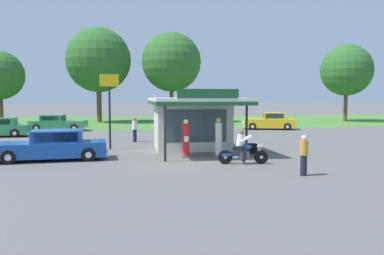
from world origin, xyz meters
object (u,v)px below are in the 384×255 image
(gas_pump_nearside, at_px, (186,140))
(bystander_leaning_by_kiosk, at_px, (135,129))
(parked_car_second_row_spare, at_px, (58,123))
(motorcycle_with_rider, at_px, (242,150))
(parked_car_back_row_left, at_px, (270,122))
(gas_pump_offside, at_px, (219,139))
(roadside_pole_sign, at_px, (109,98))
(spare_tire_stack, at_px, (252,149))
(bystander_standing_back_lot, at_px, (304,154))
(parked_car_back_row_far_left, at_px, (196,125))
(featured_classic_sedan, at_px, (53,146))

(gas_pump_nearside, xyz_separation_m, bystander_leaning_by_kiosk, (-2.38, 7.41, -0.00))
(parked_car_second_row_spare, bearing_deg, motorcycle_with_rider, -60.39)
(gas_pump_nearside, relative_size, parked_car_back_row_left, 0.38)
(gas_pump_offside, distance_m, roadside_pole_sign, 7.14)
(spare_tire_stack, bearing_deg, bystander_standing_back_lot, -88.79)
(roadside_pole_sign, bearing_deg, bystander_leaning_by_kiosk, 66.47)
(roadside_pole_sign, bearing_deg, motorcycle_with_rider, -45.27)
(parked_car_back_row_far_left, xyz_separation_m, parked_car_second_row_spare, (-11.84, 4.48, -0.04))
(parked_car_second_row_spare, bearing_deg, spare_tire_stack, -52.67)
(parked_car_back_row_left, xyz_separation_m, bystander_standing_back_lot, (-6.48, -20.96, 0.12))
(motorcycle_with_rider, bearing_deg, gas_pump_nearside, 134.35)
(featured_classic_sedan, xyz_separation_m, spare_tire_stack, (10.28, 0.50, -0.41))
(spare_tire_stack, bearing_deg, parked_car_back_row_left, 66.00)
(featured_classic_sedan, height_order, parked_car_back_row_far_left, parked_car_back_row_far_left)
(gas_pump_nearside, bearing_deg, gas_pump_offside, 0.00)
(motorcycle_with_rider, height_order, roadside_pole_sign, roadside_pole_sign)
(gas_pump_offside, distance_m, spare_tire_stack, 2.29)
(roadside_pole_sign, height_order, spare_tire_stack, roadside_pole_sign)
(gas_pump_offside, bearing_deg, roadside_pole_sign, 145.12)
(bystander_standing_back_lot, bearing_deg, parked_car_second_row_spare, 119.43)
(featured_classic_sedan, relative_size, bystander_standing_back_lot, 3.44)
(gas_pump_nearside, distance_m, bystander_leaning_by_kiosk, 7.78)
(parked_car_back_row_left, distance_m, bystander_standing_back_lot, 21.94)
(roadside_pole_sign, bearing_deg, parked_car_back_row_left, 39.48)
(roadside_pole_sign, bearing_deg, spare_tire_stack, -22.11)
(gas_pump_offside, height_order, parked_car_back_row_left, gas_pump_offside)
(parked_car_second_row_spare, distance_m, roadside_pole_sign, 14.72)
(gas_pump_offside, xyz_separation_m, parked_car_second_row_spare, (-10.71, 17.51, -0.28))
(gas_pump_offside, distance_m, parked_car_second_row_spare, 20.53)
(gas_pump_nearside, relative_size, bystander_standing_back_lot, 1.21)
(bystander_standing_back_lot, height_order, spare_tire_stack, bystander_standing_back_lot)
(parked_car_second_row_spare, height_order, spare_tire_stack, parked_car_second_row_spare)
(parked_car_second_row_spare, bearing_deg, featured_classic_sedan, -81.84)
(parked_car_back_row_far_left, relative_size, bystander_standing_back_lot, 3.29)
(featured_classic_sedan, distance_m, roadside_pole_sign, 5.04)
(featured_classic_sedan, relative_size, parked_car_second_row_spare, 1.06)
(motorcycle_with_rider, bearing_deg, gas_pump_offside, 103.77)
(bystander_standing_back_lot, bearing_deg, bystander_leaning_by_kiosk, 116.19)
(bystander_leaning_by_kiosk, distance_m, roadside_pole_sign, 4.37)
(parked_car_back_row_left, bearing_deg, spare_tire_stack, -114.00)
(motorcycle_with_rider, relative_size, spare_tire_stack, 3.81)
(motorcycle_with_rider, bearing_deg, bystander_standing_back_lot, -61.78)
(bystander_standing_back_lot, bearing_deg, spare_tire_stack, 91.21)
(featured_classic_sedan, bearing_deg, bystander_leaning_by_kiosk, 59.69)
(parked_car_back_row_far_left, bearing_deg, motorcycle_with_rider, -92.11)
(gas_pump_nearside, height_order, bystander_leaning_by_kiosk, gas_pump_nearside)
(gas_pump_nearside, distance_m, featured_classic_sedan, 6.54)
(bystander_standing_back_lot, height_order, roadside_pole_sign, roadside_pole_sign)
(spare_tire_stack, bearing_deg, bystander_leaning_by_kiosk, 132.83)
(motorcycle_with_rider, relative_size, parked_car_back_row_far_left, 0.43)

